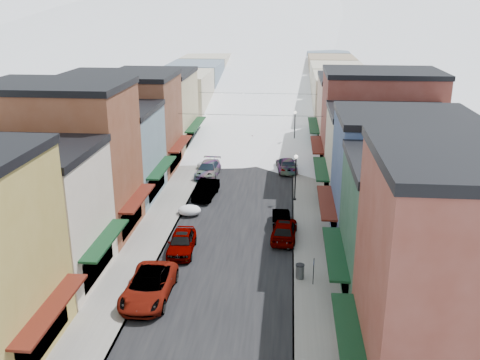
% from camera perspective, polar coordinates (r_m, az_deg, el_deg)
% --- Properties ---
extents(road, '(10.00, 160.00, 0.01)m').
position_cam_1_polar(road, '(81.42, 2.08, 5.48)').
color(road, black).
rests_on(road, ground).
extents(sidewalk_left, '(3.20, 160.00, 0.15)m').
position_cam_1_polar(sidewalk_left, '(82.02, -2.55, 5.62)').
color(sidewalk_left, gray).
rests_on(sidewalk_left, ground).
extents(sidewalk_right, '(3.20, 160.00, 0.15)m').
position_cam_1_polar(sidewalk_right, '(81.31, 6.75, 5.40)').
color(sidewalk_right, gray).
rests_on(sidewalk_right, ground).
extents(curb_left, '(0.10, 160.00, 0.15)m').
position_cam_1_polar(curb_left, '(81.83, -1.47, 5.60)').
color(curb_left, slate).
rests_on(curb_left, ground).
extents(curb_right, '(0.10, 160.00, 0.15)m').
position_cam_1_polar(curb_right, '(81.28, 5.65, 5.43)').
color(curb_right, slate).
rests_on(curb_right, ground).
extents(bldg_l_cream, '(11.30, 8.20, 9.50)m').
position_cam_1_polar(bldg_l_cream, '(38.73, -22.18, -3.50)').
color(bldg_l_cream, beige).
rests_on(bldg_l_cream, ground).
extents(bldg_l_brick_near, '(12.30, 8.20, 12.50)m').
position_cam_1_polar(bldg_l_brick_near, '(45.28, -18.49, 2.03)').
color(bldg_l_brick_near, brown).
rests_on(bldg_l_brick_near, ground).
extents(bldg_l_grayblue, '(11.30, 9.20, 9.00)m').
position_cam_1_polar(bldg_l_grayblue, '(53.15, -14.25, 2.83)').
color(bldg_l_grayblue, slate).
rests_on(bldg_l_grayblue, ground).
extents(bldg_l_brick_far, '(13.30, 9.20, 11.00)m').
position_cam_1_polar(bldg_l_brick_far, '(61.51, -12.49, 6.02)').
color(bldg_l_brick_far, brown).
rests_on(bldg_l_brick_far, ground).
extents(bldg_l_tan, '(11.30, 11.20, 10.00)m').
position_cam_1_polar(bldg_l_tan, '(70.74, -9.27, 7.40)').
color(bldg_l_tan, tan).
rests_on(bldg_l_tan, ground).
extents(bldg_r_green, '(11.30, 9.20, 9.50)m').
position_cam_1_polar(bldg_r_green, '(35.15, 19.40, -5.39)').
color(bldg_r_green, '#214632').
rests_on(bldg_r_green, ground).
extents(bldg_r_blue, '(11.30, 9.20, 10.50)m').
position_cam_1_polar(bldg_r_blue, '(43.18, 16.77, 0.03)').
color(bldg_r_blue, '#334773').
rests_on(bldg_r_blue, ground).
extents(bldg_r_cream, '(12.30, 9.20, 9.00)m').
position_cam_1_polar(bldg_r_cream, '(51.94, 15.41, 2.37)').
color(bldg_r_cream, beige).
rests_on(bldg_r_cream, ground).
extents(bldg_r_brick_far, '(13.30, 9.20, 11.50)m').
position_cam_1_polar(bldg_r_brick_far, '(60.34, 14.60, 5.86)').
color(bldg_r_brick_far, maroon).
rests_on(bldg_r_brick_far, ground).
extents(bldg_r_tan, '(11.30, 11.20, 9.50)m').
position_cam_1_polar(bldg_r_tan, '(70.09, 12.50, 6.89)').
color(bldg_r_tan, tan).
rests_on(bldg_r_tan, ground).
extents(distant_blocks, '(34.00, 55.00, 8.00)m').
position_cam_1_polar(distant_blocks, '(103.29, 2.87, 10.51)').
color(distant_blocks, gray).
rests_on(distant_blocks, ground).
extents(mountain_ridge, '(670.00, 340.00, 34.00)m').
position_cam_1_polar(mountain_ridge, '(297.36, 0.75, 17.76)').
color(mountain_ridge, silver).
rests_on(mountain_ridge, ground).
extents(overhead_cables, '(16.40, 15.04, 0.04)m').
position_cam_1_polar(overhead_cables, '(67.94, 1.52, 8.20)').
color(overhead_cables, black).
rests_on(overhead_cables, ground).
extents(car_white_suv, '(2.85, 6.19, 1.72)m').
position_cam_1_polar(car_white_suv, '(35.74, -9.70, -11.11)').
color(car_white_suv, white).
rests_on(car_white_suv, ground).
extents(car_silver_sedan, '(2.20, 4.92, 1.64)m').
position_cam_1_polar(car_silver_sedan, '(41.51, -6.23, -6.60)').
color(car_silver_sedan, '#A8ACB0').
rests_on(car_silver_sedan, ground).
extents(car_dark_hatch, '(2.16, 5.06, 1.62)m').
position_cam_1_polar(car_dark_hatch, '(52.59, -3.65, -1.02)').
color(car_dark_hatch, black).
rests_on(car_dark_hatch, ground).
extents(car_silver_wagon, '(2.52, 5.65, 1.61)m').
position_cam_1_polar(car_silver_wagon, '(58.91, -3.44, 1.15)').
color(car_silver_wagon, '#ACAFB5').
rests_on(car_silver_wagon, ground).
extents(car_green_sedan, '(1.67, 4.21, 1.36)m').
position_cam_1_polar(car_green_sedan, '(46.14, 4.40, -4.08)').
color(car_green_sedan, black).
rests_on(car_green_sedan, ground).
extents(car_gray_suv, '(2.26, 5.05, 1.69)m').
position_cam_1_polar(car_gray_suv, '(43.57, 4.73, -5.27)').
color(car_gray_suv, '#94989C').
rests_on(car_gray_suv, ground).
extents(car_black_sedan, '(2.74, 5.47, 1.53)m').
position_cam_1_polar(car_black_sedan, '(60.95, 4.98, 1.66)').
color(car_black_sedan, black).
rests_on(car_black_sedan, ground).
extents(car_lane_silver, '(2.12, 4.60, 1.53)m').
position_cam_1_polar(car_lane_silver, '(71.68, 1.08, 4.30)').
color(car_lane_silver, '#93959A').
rests_on(car_lane_silver, ground).
extents(car_lane_white, '(2.69, 5.29, 1.43)m').
position_cam_1_polar(car_lane_white, '(85.89, 3.51, 6.63)').
color(car_lane_white, white).
rests_on(car_lane_white, ground).
extents(parking_sign, '(0.05, 0.26, 1.94)m').
position_cam_1_polar(parking_sign, '(36.71, 7.86, -9.41)').
color(parking_sign, black).
rests_on(parking_sign, sidewalk_right).
extents(trash_can, '(0.62, 0.62, 1.04)m').
position_cam_1_polar(trash_can, '(37.63, 6.40, -9.64)').
color(trash_can, '#525557').
rests_on(trash_can, sidewalk_right).
extents(streetlamp_near, '(0.37, 0.37, 4.51)m').
position_cam_1_polar(streetlamp_near, '(51.05, 5.95, 0.89)').
color(streetlamp_near, black).
rests_on(streetlamp_near, sidewalk_right).
extents(streetlamp_far, '(0.40, 0.40, 4.79)m').
position_cam_1_polar(streetlamp_far, '(70.18, 5.86, 5.92)').
color(streetlamp_far, black).
rests_on(streetlamp_far, sidewalk_right).
extents(snow_pile_near, '(2.27, 2.60, 0.96)m').
position_cam_1_polar(snow_pile_near, '(35.76, -10.75, -11.90)').
color(snow_pile_near, white).
rests_on(snow_pile_near, ground).
extents(snow_pile_mid, '(2.10, 2.49, 0.89)m').
position_cam_1_polar(snow_pile_mid, '(48.64, -5.38, -3.22)').
color(snow_pile_mid, white).
rests_on(snow_pile_mid, ground).
extents(snow_pile_far, '(2.34, 2.64, 0.99)m').
position_cam_1_polar(snow_pile_far, '(61.54, -3.49, 1.58)').
color(snow_pile_far, white).
rests_on(snow_pile_far, ground).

